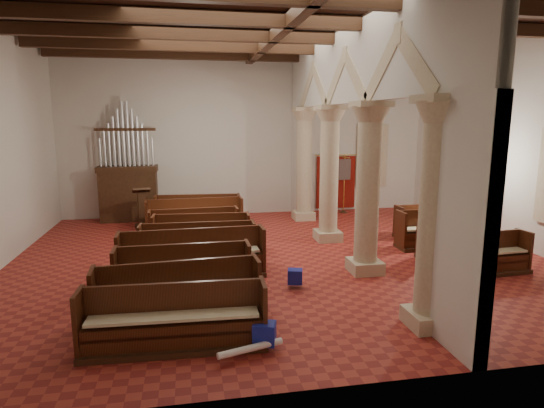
{
  "coord_description": "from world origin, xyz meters",
  "views": [
    {
      "loc": [
        -2.34,
        -11.48,
        3.68
      ],
      "look_at": [
        -0.13,
        0.5,
        1.38
      ],
      "focal_mm": 30.0,
      "sensor_mm": 36.0,
      "label": 1
    }
  ],
  "objects": [
    {
      "name": "tube_heater_b",
      "position": [
        -2.1,
        -3.51,
        0.16
      ],
      "size": [
        0.85,
        0.38,
        0.09
      ],
      "primitive_type": "cylinder",
      "rotation": [
        0.0,
        1.57,
        -0.35
      ],
      "color": "white",
      "rests_on": "floor"
    },
    {
      "name": "nave_pew_8",
      "position": [
        -2.07,
        4.01,
        0.37
      ],
      "size": [
        2.93,
        0.93,
        1.11
      ],
      "rotation": [
        0.0,
        0.0,
        -0.07
      ],
      "color": "#402514",
      "rests_on": "floor"
    },
    {
      "name": "nave_pew_6",
      "position": [
        -2.23,
        1.94,
        0.34
      ],
      "size": [
        2.67,
        0.83,
        1.03
      ],
      "rotation": [
        0.0,
        0.0,
        0.05
      ],
      "color": "#402514",
      "rests_on": "floor"
    },
    {
      "name": "ceiling_beams",
      "position": [
        0.0,
        0.0,
        5.82
      ],
      "size": [
        13.8,
        11.8,
        0.3
      ],
      "primitive_type": null,
      "color": "#402514",
      "rests_on": "wall_back"
    },
    {
      "name": "pipe_organ",
      "position": [
        -4.5,
        5.5,
        1.37
      ],
      "size": [
        2.1,
        0.85,
        4.4
      ],
      "color": "#402514",
      "rests_on": "floor"
    },
    {
      "name": "nave_pew_7",
      "position": [
        -2.18,
        3.36,
        0.36
      ],
      "size": [
        3.17,
        0.86,
        1.09
      ],
      "rotation": [
        0.0,
        0.0,
        0.04
      ],
      "color": "#402514",
      "rests_on": "floor"
    },
    {
      "name": "nave_pew_1",
      "position": [
        -2.6,
        -3.47,
        0.37
      ],
      "size": [
        3.03,
        0.93,
        1.11
      ],
      "rotation": [
        0.0,
        0.0,
        0.07
      ],
      "color": "#402514",
      "rests_on": "floor"
    },
    {
      "name": "wall_right",
      "position": [
        7.0,
        0.0,
        3.0
      ],
      "size": [
        0.02,
        12.0,
        6.0
      ],
      "primitive_type": "cube",
      "color": "beige",
      "rests_on": "floor"
    },
    {
      "name": "aisle_pew_2",
      "position": [
        4.6,
        0.17,
        0.37
      ],
      "size": [
        2.22,
        0.74,
        1.1
      ],
      "rotation": [
        0.0,
        0.0,
        0.0
      ],
      "color": "#402514",
      "rests_on": "floor"
    },
    {
      "name": "window_right_b",
      "position": [
        6.98,
        2.5,
        2.2
      ],
      "size": [
        0.03,
        1.0,
        2.2
      ],
      "primitive_type": "cube",
      "color": "#387E61",
      "rests_on": "wall_right"
    },
    {
      "name": "nave_pew_3",
      "position": [
        -2.31,
        -1.13,
        0.38
      ],
      "size": [
        3.39,
        0.85,
        1.14
      ],
      "rotation": [
        0.0,
        0.0,
        0.03
      ],
      "color": "#402514",
      "rests_on": "floor"
    },
    {
      "name": "nave_pew_5",
      "position": [
        -2.04,
        1.02,
        0.35
      ],
      "size": [
        2.73,
        0.86,
        1.05
      ],
      "rotation": [
        0.0,
        0.0,
        -0.06
      ],
      "color": "#402514",
      "rests_on": "floor"
    },
    {
      "name": "tube_heater_a",
      "position": [
        -1.49,
        -5.0,
        0.16
      ],
      "size": [
        1.07,
        0.41,
        0.11
      ],
      "primitive_type": "cylinder",
      "rotation": [
        0.0,
        1.57,
        0.29
      ],
      "color": "white",
      "rests_on": "floor"
    },
    {
      "name": "ceiling",
      "position": [
        0.0,
        0.0,
        6.0
      ],
      "size": [
        14.0,
        14.0,
        0.0
      ],
      "primitive_type": "plane",
      "rotation": [
        3.14,
        0.0,
        0.0
      ],
      "color": "black",
      "rests_on": "wall_back"
    },
    {
      "name": "aisle_pew_3",
      "position": [
        4.9,
        1.28,
        0.35
      ],
      "size": [
        1.91,
        0.81,
        1.03
      ],
      "rotation": [
        0.0,
        0.0,
        0.06
      ],
      "color": "#402514",
      "rests_on": "floor"
    },
    {
      "name": "hymnal_box_a",
      "position": [
        -1.23,
        -4.78,
        0.28
      ],
      "size": [
        0.43,
        0.38,
        0.36
      ],
      "primitive_type": "cube",
      "rotation": [
        0.0,
        0.0,
        -0.31
      ],
      "color": "navy",
      "rests_on": "floor"
    },
    {
      "name": "processional_banner",
      "position": [
        3.67,
        5.4,
        0.79
      ],
      "size": [
        0.52,
        0.66,
        2.3
      ],
      "rotation": [
        0.0,
        0.0,
        0.23
      ],
      "color": "#402514",
      "rests_on": "floor"
    },
    {
      "name": "dossal_curtain",
      "position": [
        3.5,
        5.92,
        1.17
      ],
      "size": [
        1.8,
        0.07,
        2.17
      ],
      "color": "maroon",
      "rests_on": "floor"
    },
    {
      "name": "floor",
      "position": [
        0.0,
        0.0,
        0.0
      ],
      "size": [
        14.0,
        14.0,
        0.0
      ],
      "primitive_type": "plane",
      "color": "#9E2E22",
      "rests_on": "ground"
    },
    {
      "name": "wall_back",
      "position": [
        0.0,
        6.0,
        3.0
      ],
      "size": [
        14.0,
        0.02,
        6.0
      ],
      "primitive_type": "cube",
      "color": "beige",
      "rests_on": "floor"
    },
    {
      "name": "arcade",
      "position": [
        1.8,
        0.0,
        3.56
      ],
      "size": [
        0.9,
        11.9,
        6.0
      ],
      "color": "beige",
      "rests_on": "floor"
    },
    {
      "name": "hymnal_box_c",
      "position": [
        -1.49,
        0.06,
        0.28
      ],
      "size": [
        0.42,
        0.37,
        0.35
      ],
      "primitive_type": "cube",
      "rotation": [
        0.0,
        0.0,
        0.28
      ],
      "color": "navy",
      "rests_on": "floor"
    },
    {
      "name": "nave_pew_2",
      "position": [
        -2.52,
        -2.26,
        0.36
      ],
      "size": [
        2.79,
        0.75,
        1.1
      ],
      "rotation": [
        0.0,
        0.0,
        0.01
      ],
      "color": "#402514",
      "rests_on": "floor"
    },
    {
      "name": "wall_front",
      "position": [
        0.0,
        -6.0,
        3.0
      ],
      "size": [
        14.0,
        0.02,
        6.0
      ],
      "primitive_type": "cube",
      "color": "beige",
      "rests_on": "floor"
    },
    {
      "name": "nave_pew_4",
      "position": [
        -2.17,
        -0.1,
        0.35
      ],
      "size": [
        2.94,
        0.79,
        1.06
      ],
      "rotation": [
        0.0,
        0.0,
        -0.03
      ],
      "color": "#402514",
      "rests_on": "floor"
    },
    {
      "name": "nave_pew_0",
      "position": [
        -2.65,
        -4.48,
        0.35
      ],
      "size": [
        2.99,
        0.82,
        1.06
      ],
      "rotation": [
        0.0,
        0.0,
        -0.04
      ],
      "color": "#402514",
      "rests_on": "floor"
    },
    {
      "name": "lectern",
      "position": [
        -3.94,
        4.22,
        0.59
      ],
      "size": [
        0.64,
        0.66,
        1.42
      ],
      "rotation": [
        0.0,
        0.0,
        0.18
      ],
      "color": "#392012",
      "rests_on": "floor"
    },
    {
      "name": "aisle_pew_0",
      "position": [
        4.85,
        -2.1,
        0.34
      ],
      "size": [
        1.76,
        0.77,
        1.0
      ],
      "rotation": [
        0.0,
        0.0,
        0.06
      ],
      "color": "#402514",
      "rests_on": "floor"
    },
    {
      "name": "window_back",
      "position": [
        5.0,
        5.98,
        2.2
      ],
      "size": [
        1.0,
        0.03,
        2.2
      ],
      "primitive_type": "cube",
      "color": "#387E61",
      "rests_on": "wall_back"
    },
    {
      "name": "hymnal_box_b",
      "position": [
        -0.11,
        -2.2,
        0.26
      ],
      "size": [
        0.37,
        0.33,
        0.32
      ],
      "primitive_type": "cube",
      "rotation": [
        0.0,
        0.0,
        -0.25
      ],
      "color": "#16429C",
      "rests_on": "floor"
    },
    {
      "name": "aisle_pew_1",
      "position": [
        4.43,
        -0.89,
        0.34
      ],
      "size": [
        1.7,
        0.73,
        1.01
      ],
      "rotation": [
        0.0,
        0.0,
        0.03
      ],
      "color": "#402514",
      "rests_on": "floor"
    }
  ]
}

